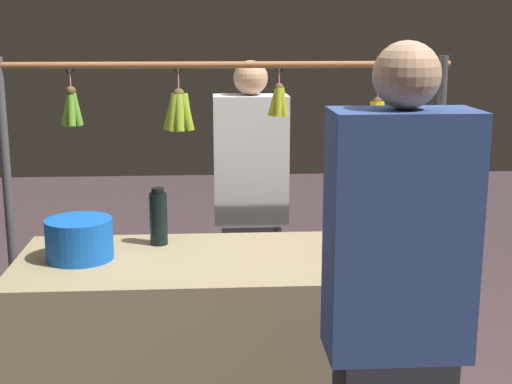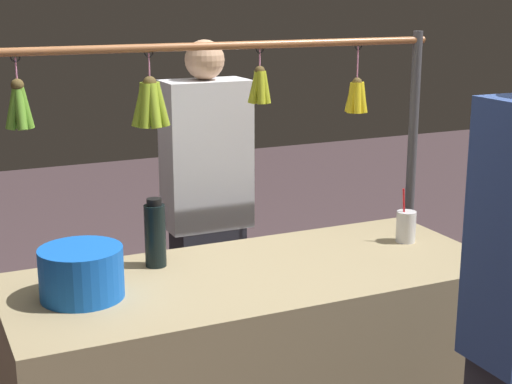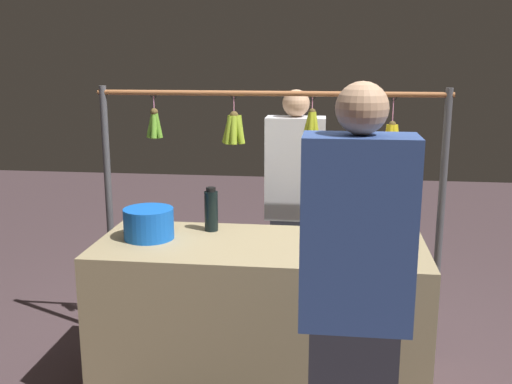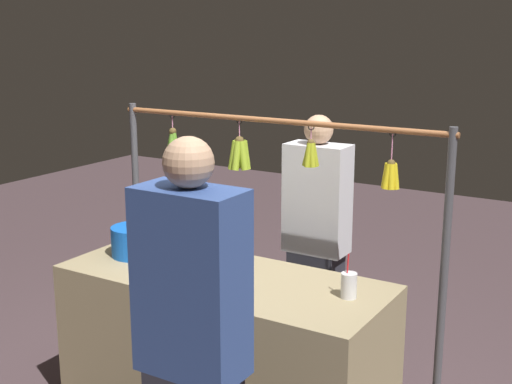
% 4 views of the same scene
% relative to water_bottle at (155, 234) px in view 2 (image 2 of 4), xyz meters
% --- Properties ---
extents(market_counter, '(1.79, 0.74, 0.85)m').
position_rel_water_bottle_xyz_m(market_counter, '(-0.31, 0.21, -0.55)').
color(market_counter, tan).
rests_on(market_counter, ground).
extents(display_rack, '(2.13, 0.14, 1.67)m').
position_rel_water_bottle_xyz_m(display_rack, '(-0.29, -0.30, 0.20)').
color(display_rack, '#4C4C51').
rests_on(display_rack, ground).
extents(water_bottle, '(0.08, 0.08, 0.26)m').
position_rel_water_bottle_xyz_m(water_bottle, '(0.00, 0.00, 0.00)').
color(water_bottle, black).
rests_on(water_bottle, market_counter).
extents(blue_bucket, '(0.28, 0.28, 0.17)m').
position_rel_water_bottle_xyz_m(blue_bucket, '(0.31, 0.19, -0.04)').
color(blue_bucket, blue).
rests_on(blue_bucket, market_counter).
extents(drink_cup, '(0.08, 0.08, 0.22)m').
position_rel_water_bottle_xyz_m(drink_cup, '(-1.01, 0.15, -0.06)').
color(drink_cup, silver).
rests_on(drink_cup, market_counter).
extents(vendor_person, '(0.39, 0.21, 1.63)m').
position_rel_water_bottle_xyz_m(vendor_person, '(-0.45, -0.63, -0.17)').
color(vendor_person, '#2D2D38').
rests_on(vendor_person, ground).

